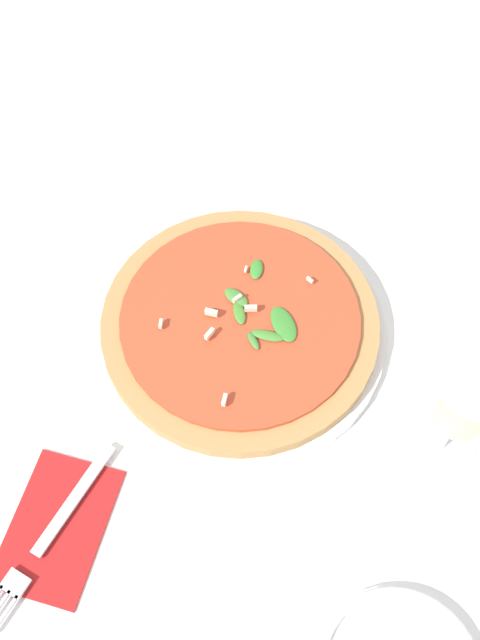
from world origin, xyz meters
TOP-DOWN VIEW (x-y plane):
  - ground_plane at (0.00, 0.00)m, footprint 6.00×6.00m
  - pizza_arugula_main at (0.04, -0.03)m, footprint 0.33×0.33m
  - wine_glass at (0.14, 0.20)m, footprint 0.09×0.09m
  - napkin at (0.29, -0.17)m, footprint 0.15×0.10m
  - fork at (0.30, -0.17)m, footprint 0.20×0.08m

SIDE VIEW (x-z plane):
  - ground_plane at x=0.00m, z-range 0.00..0.00m
  - napkin at x=0.29m, z-range 0.00..0.01m
  - fork at x=0.30m, z-range 0.01..0.01m
  - pizza_arugula_main at x=0.04m, z-range -0.01..0.04m
  - wine_glass at x=0.14m, z-range 0.03..0.20m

